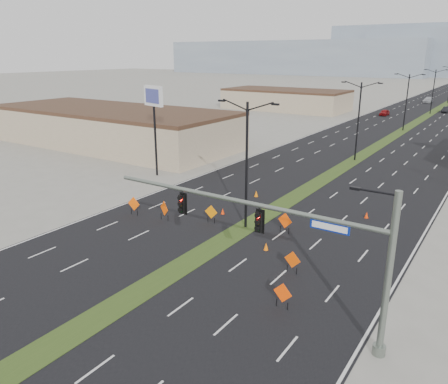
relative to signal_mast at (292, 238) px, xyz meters
The scene contains 26 objects.
ground 10.01m from the signal_mast, 166.85° to the right, with size 600.00×600.00×0.00m, color gray.
road_surface 98.49m from the signal_mast, 94.99° to the left, with size 25.00×400.00×0.02m, color black.
median_strip 98.49m from the signal_mast, 94.99° to the left, with size 2.00×400.00×0.04m, color #2D4719.
building_sw_near 51.83m from the signal_mast, 147.26° to the left, with size 40.00×16.00×5.00m, color tan.
building_sw_far 92.41m from the signal_mast, 116.04° to the left, with size 30.00×14.00×4.50m, color tan.
mesa_west 306.35m from the signal_mast, 114.82° to the left, with size 180.00×50.00×22.00m, color gray.
mesa_backdrop 320.53m from the signal_mast, 96.91° to the left, with size 140.00×50.00×32.00m, color gray.
signal_mast is the anchor object (origin of this frame).
streetlight_0 13.18m from the signal_mast, 130.54° to the left, with size 5.15×0.24×10.02m.
streetlight_1 38.96m from the signal_mast, 102.69° to the left, with size 5.15×0.24×10.02m.
streetlight_2 66.56m from the signal_mast, 97.39° to the left, with size 5.15×0.24×10.02m.
streetlight_3 94.39m from the signal_mast, 95.20° to the left, with size 5.15×0.24×10.02m.
car_left 86.80m from the signal_mast, 101.12° to the left, with size 1.60×3.97×1.35m, color maroon.
car_mid 99.16m from the signal_mast, 93.37° to the left, with size 1.41×4.04×1.33m, color black.
car_far 121.27m from the signal_mast, 96.42° to the left, with size 2.06×5.08×1.47m, color #A8ABB2.
construction_sign_0 19.79m from the signal_mast, 158.57° to the left, with size 1.24×0.15×1.65m.
construction_sign_1 15.23m from the signal_mast, 140.98° to the left, with size 1.15×0.18×1.54m.
construction_sign_2 17.25m from the signal_mast, 153.27° to the left, with size 1.20×0.51×1.71m.
construction_sign_3 12.56m from the signal_mast, 116.89° to the left, with size 1.25×0.22×1.67m.
construction_sign_4 4.10m from the signal_mast, 129.87° to the left, with size 1.15×0.14×1.54m.
construction_sign_5 6.70m from the signal_mast, 113.04° to the left, with size 1.14×0.11×1.52m.
cone_0 17.07m from the signal_mast, 135.69° to the left, with size 0.33×0.33×0.54m, color #F83505.
cone_1 9.86m from the signal_mast, 125.80° to the left, with size 0.34×0.34×0.57m, color #FE6D05.
cone_2 18.10m from the signal_mast, 93.37° to the left, with size 0.34×0.34×0.56m, color #F33605.
cone_3 21.46m from the signal_mast, 124.08° to the left, with size 0.38×0.38×0.64m, color orange.
pole_sign_west 31.22m from the signal_mast, 144.52° to the left, with size 3.26×1.23×10.09m.
Camera 1 is at (16.65, -16.23, 13.37)m, focal length 35.00 mm.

